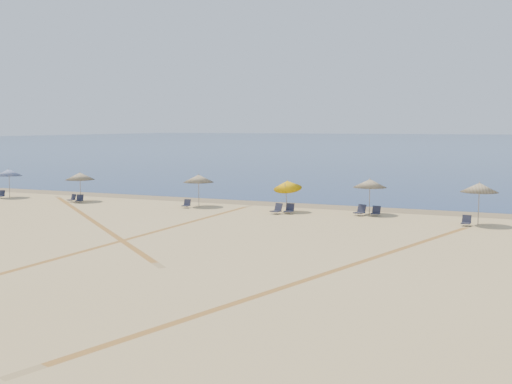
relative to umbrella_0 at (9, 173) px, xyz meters
The scene contains 19 objects.
ground 29.10m from the umbrella_0, 41.69° to the right, with size 160.00×160.00×0.00m, color tan.
ocean 206.84m from the umbrella_0, 83.98° to the left, with size 500.00×500.00×0.00m, color #0C2151.
wet_sand 22.28m from the umbrella_0, 12.21° to the left, with size 500.00×500.00×0.00m, color olive.
umbrella_0 is the anchor object (origin of this frame).
umbrella_1 7.04m from the umbrella_0, ahead, with size 2.27×2.27×2.32m.
umbrella_2 17.03m from the umbrella_0, ahead, with size 2.24×2.24×2.40m.
umbrella_3 23.93m from the umbrella_0, ahead, with size 1.94×2.02×2.40m.
umbrella_4 29.43m from the umbrella_0, ahead, with size 2.23×2.23×2.42m.
umbrella_5 36.30m from the umbrella_0, ahead, with size 2.19×2.19×2.59m.
chair_0 1.91m from the umbrella_0, 126.93° to the right, with size 0.68×0.74×0.64m.
chair_1 6.85m from the umbrella_0, ahead, with size 0.61×0.67×0.59m.
chair_2 7.72m from the umbrella_0, ahead, with size 0.70×0.75×0.62m.
chair_3 16.61m from the umbrella_0, ahead, with size 0.54×0.62×0.61m.
chair_4 23.67m from the umbrella_0, ahead, with size 0.80×0.86×0.71m.
chair_5 24.41m from the umbrella_0, ahead, with size 0.58×0.68×0.69m.
chair_6 29.01m from the umbrella_0, ahead, with size 0.82×0.88×0.73m.
chair_7 30.00m from the umbrella_0, ahead, with size 0.55×0.64×0.65m.
chair_8 35.71m from the umbrella_0, ahead, with size 0.57×0.66×0.63m.
tire_tracks 24.42m from the umbrella_0, 26.72° to the right, with size 55.71×45.06×0.00m.
Camera 1 is at (16.35, -19.08, 5.89)m, focal length 43.10 mm.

